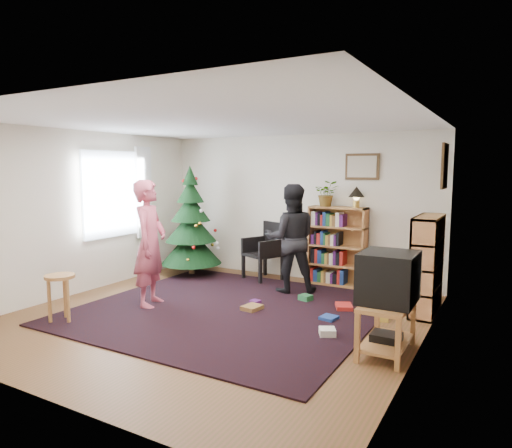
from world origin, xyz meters
The scene contains 23 objects.
floor centered at (0.00, 0.00, 0.00)m, with size 5.00×5.00×0.00m, color brown.
ceiling centered at (0.00, 0.00, 2.50)m, with size 5.00×5.00×0.00m, color white.
wall_back centered at (0.00, 2.50, 1.25)m, with size 5.00×0.02×2.50m, color silver.
wall_front centered at (0.00, -2.50, 1.25)m, with size 5.00×0.02×2.50m, color silver.
wall_left centered at (-2.50, 0.00, 1.25)m, with size 0.02×5.00×2.50m, color silver.
wall_right centered at (2.50, 0.00, 1.25)m, with size 0.02×5.00×2.50m, color silver.
rug centered at (0.00, 0.30, 0.01)m, with size 3.80×3.60×0.02m, color black.
window_pane centered at (-2.47, 0.60, 1.50)m, with size 0.04×1.20×1.40m, color silver.
curtain centered at (-2.43, 1.30, 1.50)m, with size 0.06×0.35×1.60m, color silver.
picture_back centered at (1.15, 2.48, 1.95)m, with size 0.55×0.03×0.42m.
picture_right centered at (2.48, 1.75, 1.95)m, with size 0.03×0.50×0.60m.
christmas_tree centered at (-1.74, 1.74, 0.82)m, with size 1.09×1.09×1.98m.
bookshelf_back centered at (0.81, 2.34, 0.66)m, with size 0.95×0.30×1.30m.
bookshelf_right centered at (2.34, 1.53, 0.66)m, with size 0.30×0.95×1.30m.
tv_stand centered at (2.22, -0.13, 0.32)m, with size 0.45×0.82×0.55m.
crt_tv centered at (2.22, -0.13, 0.81)m, with size 0.55×0.60×0.52m.
armchair centered at (-0.43, 2.15, 0.54)m, with size 0.71×0.73×0.99m.
stool centered at (-1.57, -1.14, 0.47)m, with size 0.36×0.36×0.61m.
person_standing centered at (-1.07, -0.05, 0.88)m, with size 0.64×0.42×1.77m, color #BA4A60.
person_by_chair centered at (0.33, 1.56, 0.84)m, with size 0.82×0.64×1.69m, color black.
potted_plant centered at (0.61, 2.34, 1.51)m, with size 0.38×0.33×0.42m, color gray.
table_lamp centered at (1.11, 2.34, 1.53)m, with size 0.25×0.25×0.34m.
floor_clutter centered at (1.05, 0.69, 0.04)m, with size 1.91×1.38×0.08m.
Camera 1 is at (3.27, -4.78, 1.91)m, focal length 32.00 mm.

